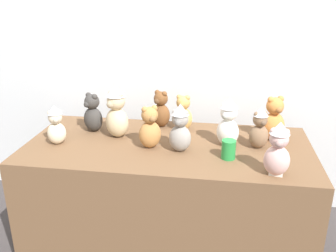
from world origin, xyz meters
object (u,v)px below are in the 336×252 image
(teddy_bear_snow, at_px, (228,122))
(teddy_bear_ginger, at_px, (274,120))
(teddy_bear_chestnut, at_px, (161,110))
(teddy_bear_sand, at_px, (117,112))
(party_cup_green, at_px, (229,149))
(teddy_bear_honey, at_px, (183,114))
(teddy_bear_blush, at_px, (278,150))
(teddy_bear_mocha, at_px, (260,128))
(teddy_bear_ash, at_px, (180,129))
(teddy_bear_cream, at_px, (56,125))
(teddy_bear_charcoal, at_px, (93,114))
(teddy_bear_caramel, at_px, (150,128))
(display_table, at_px, (168,196))

(teddy_bear_snow, bearing_deg, teddy_bear_ginger, 51.15)
(teddy_bear_chestnut, relative_size, teddy_bear_sand, 0.74)
(teddy_bear_chestnut, bearing_deg, party_cup_green, -16.36)
(teddy_bear_honey, xyz_separation_m, teddy_bear_blush, (0.55, -0.57, 0.03))
(teddy_bear_ginger, height_order, teddy_bear_mocha, teddy_bear_ginger)
(teddy_bear_chestnut, bearing_deg, teddy_bear_ash, -37.31)
(teddy_bear_cream, bearing_deg, teddy_bear_charcoal, 27.33)
(teddy_bear_ginger, bearing_deg, teddy_bear_cream, 167.49)
(teddy_bear_caramel, xyz_separation_m, teddy_bear_sand, (-0.24, 0.14, 0.05))
(teddy_bear_cream, distance_m, teddy_bear_mocha, 1.23)
(display_table, bearing_deg, teddy_bear_ash, -45.74)
(teddy_bear_mocha, distance_m, party_cup_green, 0.26)
(teddy_bear_chestnut, bearing_deg, teddy_bear_honey, 12.63)
(teddy_bear_ash, xyz_separation_m, teddy_bear_charcoal, (-0.61, 0.23, -0.02))
(teddy_bear_sand, distance_m, party_cup_green, 0.75)
(teddy_bear_honey, xyz_separation_m, teddy_bear_charcoal, (-0.59, -0.11, 0.01))
(teddy_bear_ash, bearing_deg, display_table, 143.51)
(teddy_bear_ash, relative_size, party_cup_green, 2.63)
(teddy_bear_chestnut, bearing_deg, teddy_bear_sand, -109.44)
(teddy_bear_ginger, bearing_deg, party_cup_green, -154.53)
(teddy_bear_snow, height_order, teddy_bear_chestnut, teddy_bear_snow)
(teddy_bear_ginger, height_order, teddy_bear_blush, teddy_bear_blush)
(display_table, bearing_deg, teddy_bear_cream, -172.09)
(teddy_bear_sand, bearing_deg, teddy_bear_chestnut, 72.29)
(teddy_bear_caramel, distance_m, teddy_bear_mocha, 0.65)
(teddy_bear_cream, distance_m, teddy_bear_charcoal, 0.28)
(party_cup_green, bearing_deg, teddy_bear_ginger, 49.45)
(teddy_bear_ash, xyz_separation_m, teddy_bear_honey, (-0.02, 0.35, -0.03))
(teddy_bear_snow, xyz_separation_m, teddy_bear_sand, (-0.70, 0.03, 0.02))
(display_table, height_order, teddy_bear_snow, teddy_bear_snow)
(teddy_bear_snow, distance_m, teddy_bear_caramel, 0.47)
(teddy_bear_chestnut, height_order, teddy_bear_mocha, teddy_bear_mocha)
(teddy_bear_chestnut, height_order, teddy_bear_caramel, teddy_bear_caramel)
(teddy_bear_ginger, bearing_deg, teddy_bear_ash, -178.98)
(teddy_bear_blush, bearing_deg, teddy_bear_snow, 132.67)
(teddy_bear_chestnut, height_order, teddy_bear_sand, teddy_bear_sand)
(teddy_bear_snow, bearing_deg, teddy_bear_charcoal, -160.94)
(teddy_bear_cream, height_order, party_cup_green, teddy_bear_cream)
(teddy_bear_ash, height_order, teddy_bear_charcoal, teddy_bear_ash)
(teddy_bear_snow, relative_size, teddy_bear_charcoal, 1.16)
(teddy_bear_cream, bearing_deg, teddy_bear_ginger, -19.66)
(teddy_bear_ash, bearing_deg, teddy_bear_ginger, 34.25)
(teddy_bear_chestnut, distance_m, teddy_bear_blush, 0.93)
(teddy_bear_snow, bearing_deg, teddy_bear_mocha, 22.95)
(teddy_bear_chestnut, distance_m, teddy_bear_sand, 0.34)
(teddy_bear_caramel, bearing_deg, teddy_bear_sand, 117.69)
(display_table, xyz_separation_m, teddy_bear_cream, (-0.68, -0.09, 0.49))
(teddy_bear_cream, xyz_separation_m, teddy_bear_ginger, (1.32, 0.27, 0.01))
(teddy_bear_honey, distance_m, teddy_bear_charcoal, 0.60)
(display_table, xyz_separation_m, teddy_bear_ash, (0.08, -0.09, 0.51))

